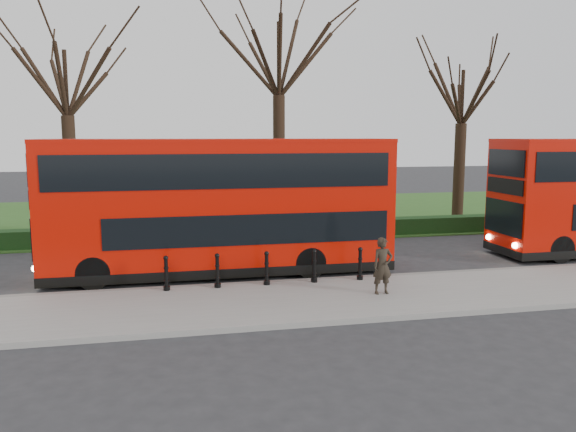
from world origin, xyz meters
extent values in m
plane|color=#28282B|center=(0.00, 0.00, 0.00)|extent=(120.00, 120.00, 0.00)
cube|color=gray|center=(0.00, -3.00, 0.07)|extent=(60.00, 4.00, 0.15)
cube|color=slate|center=(0.00, -1.00, 0.07)|extent=(60.00, 0.25, 0.16)
cube|color=#2B531B|center=(0.00, 15.00, 0.03)|extent=(60.00, 18.00, 0.06)
cube|color=black|center=(0.00, 6.80, 0.40)|extent=(60.00, 0.90, 0.80)
cube|color=yellow|center=(0.00, -0.70, 0.01)|extent=(60.00, 0.10, 0.01)
cube|color=yellow|center=(0.00, -0.50, 0.01)|extent=(60.00, 0.10, 0.01)
cylinder|color=black|center=(-8.00, 10.00, 2.81)|extent=(0.60, 0.60, 5.62)
cylinder|color=black|center=(2.00, 10.00, 3.34)|extent=(0.60, 0.60, 6.68)
cylinder|color=black|center=(12.00, 10.00, 2.67)|extent=(0.60, 0.60, 5.34)
cylinder|color=black|center=(-3.64, -1.35, 0.65)|extent=(0.15, 0.15, 1.00)
cylinder|color=black|center=(-2.13, -1.35, 0.65)|extent=(0.15, 0.15, 1.00)
cylinder|color=black|center=(-0.62, -1.35, 0.65)|extent=(0.15, 0.15, 1.00)
cylinder|color=black|center=(0.89, -1.35, 0.65)|extent=(0.15, 0.15, 1.00)
cylinder|color=black|center=(2.41, -1.35, 0.65)|extent=(0.15, 0.15, 1.00)
cube|color=#B50E02|center=(-1.78, 0.92, 2.48)|extent=(11.49, 2.61, 4.23)
cube|color=black|center=(-1.78, 0.92, 0.31)|extent=(11.51, 2.63, 0.31)
cube|color=black|center=(-0.94, -0.40, 1.72)|extent=(9.20, 0.04, 0.99)
cube|color=black|center=(-1.78, -0.40, 3.61)|extent=(10.87, 0.04, 1.10)
cube|color=black|center=(-7.54, 0.92, 2.82)|extent=(0.06, 2.30, 0.57)
cylinder|color=black|center=(-5.85, -0.23, 0.52)|extent=(1.04, 0.31, 1.04)
cylinder|color=black|center=(-5.85, 2.06, 0.52)|extent=(1.04, 0.31, 1.04)
cylinder|color=black|center=(1.04, -0.23, 0.52)|extent=(1.04, 0.31, 1.04)
cylinder|color=black|center=(1.04, 2.06, 0.52)|extent=(1.04, 0.31, 1.04)
cube|color=black|center=(9.02, 1.12, 2.81)|extent=(0.06, 2.29, 0.57)
cylinder|color=black|center=(10.70, -0.03, 0.52)|extent=(1.04, 0.31, 1.04)
cylinder|color=black|center=(10.70, 2.26, 0.52)|extent=(1.04, 0.31, 1.04)
imported|color=black|center=(2.51, -3.01, 0.98)|extent=(0.63, 0.44, 1.66)
camera|label=1|loc=(-3.48, -17.96, 4.75)|focal=35.00mm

